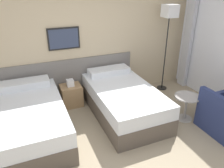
{
  "coord_description": "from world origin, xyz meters",
  "views": [
    {
      "loc": [
        -1.25,
        -2.12,
        2.43
      ],
      "look_at": [
        0.13,
        1.19,
        0.74
      ],
      "focal_mm": 35.0,
      "sensor_mm": 36.0,
      "label": 1
    }
  ],
  "objects": [
    {
      "name": "wall_headboard",
      "position": [
        -0.03,
        2.31,
        1.29
      ],
      "size": [
        10.0,
        0.1,
        2.7
      ],
      "color": "#C6B28E",
      "rests_on": "ground_plane"
    },
    {
      "name": "bed_near_door",
      "position": [
        -1.34,
        1.26,
        0.3
      ],
      "size": [
        1.12,
        1.98,
        0.72
      ],
      "color": "brown",
      "rests_on": "ground_plane"
    },
    {
      "name": "nightstand",
      "position": [
        -0.47,
        2.0,
        0.23
      ],
      "size": [
        0.43,
        0.39,
        0.59
      ],
      "color": "#9E7A51",
      "rests_on": "ground_plane"
    },
    {
      "name": "side_table",
      "position": [
        1.41,
        0.63,
        0.35
      ],
      "size": [
        0.47,
        0.47,
        0.5
      ],
      "color": "gray",
      "rests_on": "ground_plane"
    },
    {
      "name": "bed_near_window",
      "position": [
        0.39,
        1.26,
        0.3
      ],
      "size": [
        1.12,
        1.98,
        0.72
      ],
      "color": "brown",
      "rests_on": "ground_plane"
    },
    {
      "name": "ground_plane",
      "position": [
        0.0,
        0.0,
        0.0
      ],
      "size": [
        16.0,
        16.0,
        0.0
      ],
      "primitive_type": "plane",
      "color": "gray"
    },
    {
      "name": "floor_lamp",
      "position": [
        1.79,
        1.93,
        1.73
      ],
      "size": [
        0.28,
        0.28,
        1.99
      ],
      "color": "black",
      "rests_on": "ground_plane"
    }
  ]
}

